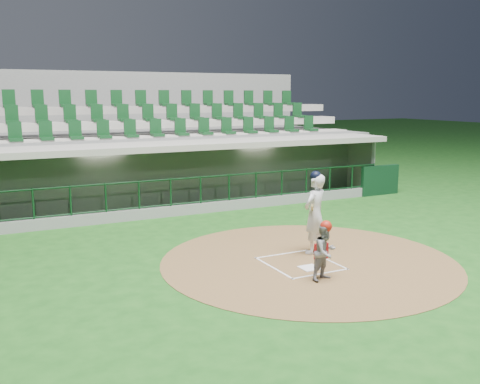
% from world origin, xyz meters
% --- Properties ---
extents(ground, '(120.00, 120.00, 0.00)m').
position_xyz_m(ground, '(0.00, 0.00, 0.00)').
color(ground, '#174915').
rests_on(ground, ground).
extents(dirt_circle, '(7.20, 7.20, 0.01)m').
position_xyz_m(dirt_circle, '(0.30, -0.20, 0.01)').
color(dirt_circle, brown).
rests_on(dirt_circle, ground).
extents(home_plate, '(0.43, 0.43, 0.02)m').
position_xyz_m(home_plate, '(0.00, -0.70, 0.02)').
color(home_plate, white).
rests_on(home_plate, dirt_circle).
extents(batter_box_chalk, '(1.55, 1.80, 0.01)m').
position_xyz_m(batter_box_chalk, '(0.00, -0.30, 0.02)').
color(batter_box_chalk, white).
rests_on(batter_box_chalk, ground).
extents(dugout_structure, '(16.40, 3.70, 3.00)m').
position_xyz_m(dugout_structure, '(0.11, 7.80, 0.97)').
color(dugout_structure, slate).
rests_on(dugout_structure, ground).
extents(seating_deck, '(17.00, 6.72, 5.15)m').
position_xyz_m(seating_deck, '(0.00, 10.91, 1.42)').
color(seating_deck, slate).
rests_on(seating_deck, ground).
extents(batter, '(0.98, 1.02, 2.12)m').
position_xyz_m(batter, '(0.80, 0.30, 1.06)').
color(batter, silver).
rests_on(batter, dirt_circle).
extents(catcher, '(0.71, 0.61, 1.33)m').
position_xyz_m(catcher, '(-0.14, -1.48, 0.66)').
color(catcher, gray).
rests_on(catcher, dirt_circle).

